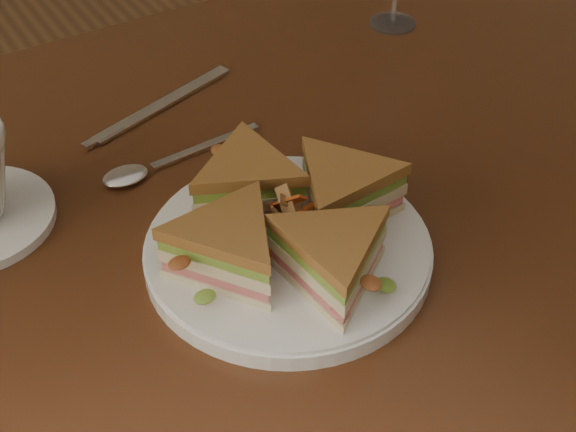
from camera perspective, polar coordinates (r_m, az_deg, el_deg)
The scene contains 6 objects.
table at distance 0.87m, azimuth -1.36°, elevation -2.86°, with size 1.20×0.80×0.75m.
plate at distance 0.72m, azimuth 0.00°, elevation -2.51°, with size 0.26×0.26×0.02m, color white.
sandwich_wedges at distance 0.70m, azimuth 0.00°, elevation -0.31°, with size 0.25×0.25×0.06m.
crisps_mound at distance 0.70m, azimuth 0.00°, elevation -0.55°, with size 0.09×0.09×0.05m, color #BF4B18, non-canonical shape.
spoon at distance 0.84m, azimuth -10.08°, elevation 3.31°, with size 0.18×0.03×0.01m.
knife at distance 0.93m, azimuth -9.45°, elevation 7.50°, with size 0.21×0.08×0.00m.
Camera 1 is at (-0.31, -0.55, 1.26)m, focal length 50.00 mm.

